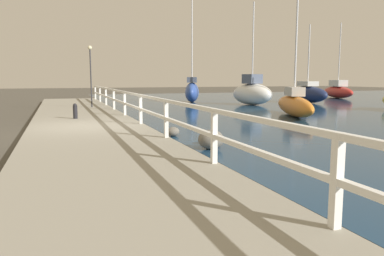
# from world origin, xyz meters

# --- Properties ---
(ground_plane) EXTENTS (120.00, 120.00, 0.00)m
(ground_plane) POSITION_xyz_m (0.00, 0.00, 0.00)
(ground_plane) COLOR #4C473D
(dock_walkway) EXTENTS (3.76, 36.00, 0.22)m
(dock_walkway) POSITION_xyz_m (0.00, 0.00, 0.11)
(dock_walkway) COLOR gray
(dock_walkway) RESTS_ON ground
(railing) EXTENTS (0.10, 32.50, 1.02)m
(railing) POSITION_xyz_m (1.78, -0.00, 0.92)
(railing) COLOR white
(railing) RESTS_ON dock_walkway
(boulder_near_dock) EXTENTS (0.39, 0.35, 0.30)m
(boulder_near_dock) POSITION_xyz_m (2.42, -1.75, 0.15)
(boulder_near_dock) COLOR #666056
(boulder_near_dock) RESTS_ON ground
(boulder_downstream) EXTENTS (0.43, 0.38, 0.32)m
(boulder_downstream) POSITION_xyz_m (3.02, -3.55, 0.16)
(boulder_downstream) COLOR slate
(boulder_downstream) RESTS_ON ground
(boulder_water_edge) EXTENTS (0.67, 0.60, 0.50)m
(boulder_water_edge) POSITION_xyz_m (2.71, -4.10, 0.25)
(boulder_water_edge) COLOR #666056
(boulder_water_edge) RESTS_ON ground
(mooring_bollard) EXTENTS (0.17, 0.17, 0.60)m
(mooring_bollard) POSITION_xyz_m (-0.28, 2.52, 0.52)
(mooring_bollard) COLOR black
(mooring_bollard) RESTS_ON dock_walkway
(dock_lamp) EXTENTS (0.22, 0.22, 3.32)m
(dock_lamp) POSITION_xyz_m (0.85, 8.41, 2.43)
(dock_lamp) COLOR #2D2D33
(dock_lamp) RESTS_ON dock_walkway
(sailboat_navy) EXTENTS (1.63, 3.99, 5.60)m
(sailboat_navy) POSITION_xyz_m (16.33, 10.22, 0.68)
(sailboat_navy) COLOR #192347
(sailboat_navy) RESTS_ON water_surface
(sailboat_red) EXTENTS (3.00, 5.88, 6.74)m
(sailboat_red) POSITION_xyz_m (23.34, 15.12, 0.66)
(sailboat_red) COLOR red
(sailboat_red) RESTS_ON water_surface
(sailboat_white) EXTENTS (2.46, 3.62, 6.77)m
(sailboat_white) POSITION_xyz_m (11.49, 9.73, 0.82)
(sailboat_white) COLOR white
(sailboat_white) RESTS_ON water_surface
(sailboat_orange) EXTENTS (2.92, 5.74, 7.02)m
(sailboat_orange) POSITION_xyz_m (9.73, 2.40, 0.57)
(sailboat_orange) COLOR orange
(sailboat_orange) RESTS_ON water_surface
(sailboat_blue) EXTENTS (2.16, 3.37, 8.24)m
(sailboat_blue) POSITION_xyz_m (8.63, 13.78, 0.84)
(sailboat_blue) COLOR #2D4C9E
(sailboat_blue) RESTS_ON water_surface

